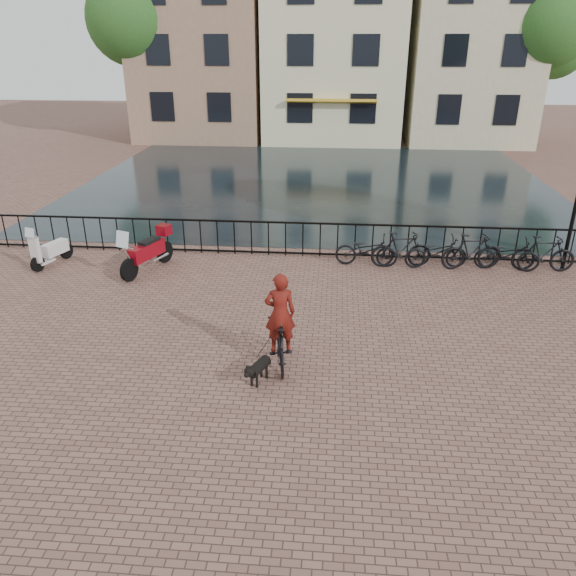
# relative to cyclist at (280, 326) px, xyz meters

# --- Properties ---
(ground) EXTENTS (100.00, 100.00, 0.00)m
(ground) POSITION_rel_cyclist_xyz_m (0.07, -2.02, -0.85)
(ground) COLOR brown
(ground) RESTS_ON ground
(canal_water) EXTENTS (20.00, 20.00, 0.00)m
(canal_water) POSITION_rel_cyclist_xyz_m (0.07, 15.28, -0.85)
(canal_water) COLOR black
(canal_water) RESTS_ON ground
(railing) EXTENTS (20.00, 0.05, 1.02)m
(railing) POSITION_rel_cyclist_xyz_m (0.07, 5.98, -0.35)
(railing) COLOR black
(railing) RESTS_ON ground
(canal_house_left) EXTENTS (7.50, 9.00, 12.80)m
(canal_house_left) POSITION_rel_cyclist_xyz_m (-7.43, 27.98, 5.55)
(canal_house_left) COLOR #8E6852
(canal_house_left) RESTS_ON ground
(canal_house_mid) EXTENTS (8.00, 9.50, 11.80)m
(canal_house_mid) POSITION_rel_cyclist_xyz_m (0.57, 27.98, 5.05)
(canal_house_mid) COLOR beige
(canal_house_mid) RESTS_ON ground
(canal_house_right) EXTENTS (7.00, 9.00, 13.30)m
(canal_house_right) POSITION_rel_cyclist_xyz_m (8.57, 27.98, 5.80)
(canal_house_right) COLOR #B9B289
(canal_house_right) RESTS_ON ground
(tree_far_left) EXTENTS (5.04, 5.04, 9.27)m
(tree_far_left) POSITION_rel_cyclist_xyz_m (-10.93, 24.98, 5.88)
(tree_far_left) COLOR black
(tree_far_left) RESTS_ON ground
(tree_far_right) EXTENTS (4.76, 4.76, 8.76)m
(tree_far_right) POSITION_rel_cyclist_xyz_m (12.07, 24.98, 5.50)
(tree_far_right) COLOR black
(tree_far_right) RESTS_ON ground
(cyclist) EXTENTS (0.77, 1.69, 2.24)m
(cyclist) POSITION_rel_cyclist_xyz_m (0.00, 0.00, 0.00)
(cyclist) COLOR black
(cyclist) RESTS_ON ground
(dog) EXTENTS (0.53, 0.80, 0.52)m
(dog) POSITION_rel_cyclist_xyz_m (-0.33, -0.64, -0.59)
(dog) COLOR black
(dog) RESTS_ON ground
(motorcycle) EXTENTS (1.15, 2.01, 1.41)m
(motorcycle) POSITION_rel_cyclist_xyz_m (-4.06, 4.47, -0.15)
(motorcycle) COLOR maroon
(motorcycle) RESTS_ON ground
(scooter) EXTENTS (0.80, 1.42, 1.27)m
(scooter) POSITION_rel_cyclist_xyz_m (-6.87, 4.70, -0.22)
(scooter) COLOR silver
(scooter) RESTS_ON ground
(parked_bike_0) EXTENTS (1.76, 0.74, 0.90)m
(parked_bike_0) POSITION_rel_cyclist_xyz_m (1.87, 5.38, -0.40)
(parked_bike_0) COLOR black
(parked_bike_0) RESTS_ON ground
(parked_bike_1) EXTENTS (1.71, 0.68, 1.00)m
(parked_bike_1) POSITION_rel_cyclist_xyz_m (2.82, 5.38, -0.35)
(parked_bike_1) COLOR black
(parked_bike_1) RESTS_ON ground
(parked_bike_2) EXTENTS (1.77, 0.78, 0.90)m
(parked_bike_2) POSITION_rel_cyclist_xyz_m (3.77, 5.38, -0.40)
(parked_bike_2) COLOR black
(parked_bike_2) RESTS_ON ground
(parked_bike_3) EXTENTS (1.72, 0.75, 1.00)m
(parked_bike_3) POSITION_rel_cyclist_xyz_m (4.72, 5.38, -0.35)
(parked_bike_3) COLOR black
(parked_bike_3) RESTS_ON ground
(parked_bike_4) EXTENTS (1.78, 0.80, 0.90)m
(parked_bike_4) POSITION_rel_cyclist_xyz_m (5.67, 5.38, -0.40)
(parked_bike_4) COLOR black
(parked_bike_4) RESTS_ON ground
(parked_bike_5) EXTENTS (1.67, 0.49, 1.00)m
(parked_bike_5) POSITION_rel_cyclist_xyz_m (6.62, 5.38, -0.35)
(parked_bike_5) COLOR black
(parked_bike_5) RESTS_ON ground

